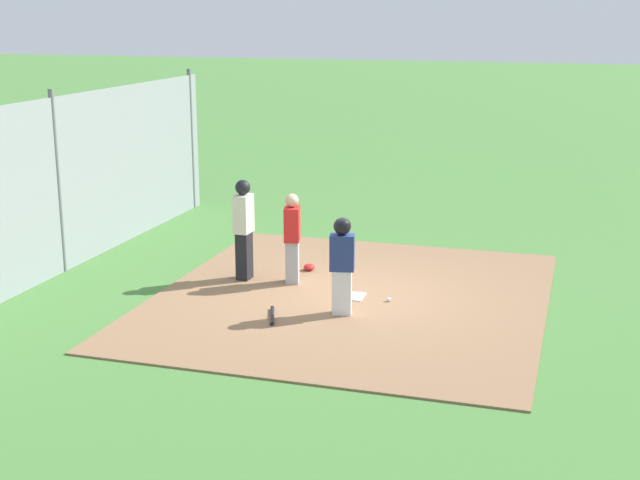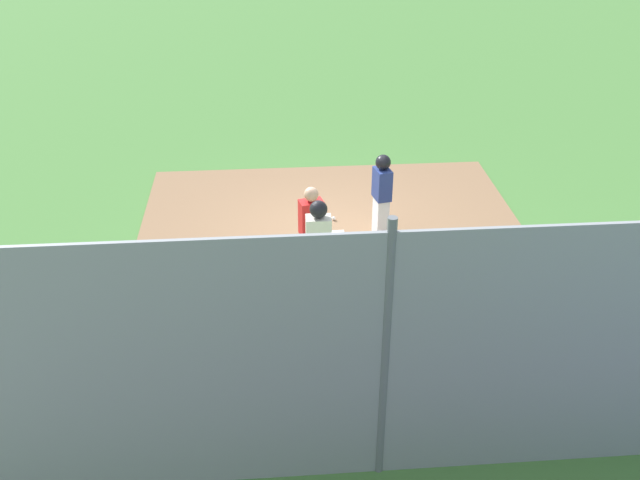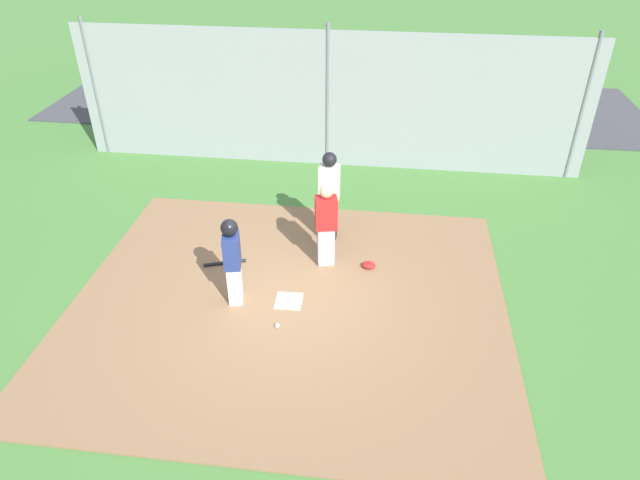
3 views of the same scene
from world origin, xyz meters
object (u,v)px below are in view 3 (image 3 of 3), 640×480
home_plate (289,301)px  parked_car_green (175,75)px  runner (232,257)px  parked_car_blue (223,87)px  baseball (277,326)px  catcher (326,224)px  baseball_bat (225,263)px  parked_car_dark (341,90)px  catcher_mask (369,265)px  umpire (329,194)px

home_plate → parked_car_green: size_ratio=0.10×
runner → parked_car_blue: runner is taller
baseball → home_plate: bearing=-95.6°
baseball → catcher: bearing=-106.5°
baseball_bat → parked_car_green: size_ratio=0.18×
parked_car_dark → catcher: bearing=99.9°
catcher_mask → parked_car_green: size_ratio=0.06×
catcher_mask → parked_car_green: bearing=-53.3°
baseball → umpire: bearing=-100.4°
umpire → runner: size_ratio=1.15×
catcher → catcher_mask: catcher is taller
catcher → umpire: (0.05, -0.89, 0.13)m
runner → baseball_bat: 1.40m
home_plate → parked_car_dark: size_ratio=0.10×
baseball → parked_car_green: 12.19m
baseball_bat → catcher_mask: 2.64m
home_plate → umpire: size_ratio=0.24×
home_plate → parked_car_blue: bearing=-68.5°
home_plate → baseball_bat: bearing=-34.2°
baseball → parked_car_dark: 10.10m
umpire → baseball: size_ratio=24.32×
parked_car_dark → parked_car_blue: size_ratio=1.02×
home_plate → runner: 1.24m
catcher → baseball: size_ratio=21.59×
home_plate → baseball: 0.67m
catcher → baseball_bat: bearing=-94.5°
parked_car_green → catcher: bearing=-51.3°
parked_car_dark → parked_car_blue: bearing=9.6°
catcher → parked_car_blue: catcher is taller
umpire → baseball_bat: size_ratio=2.34×
baseball_bat → baseball: baseball is taller
catcher → parked_car_dark: size_ratio=0.37×
baseball_bat → parked_car_blue: 8.62m
parked_car_dark → parked_car_green: bearing=-2.3°
catcher_mask → parked_car_blue: parked_car_blue is taller
home_plate → parked_car_blue: size_ratio=0.10×
home_plate → baseball_bat: (1.35, -0.92, 0.02)m
parked_car_blue → parked_car_dark: bearing=6.2°
catcher → runner: size_ratio=1.02×
umpire → home_plate: bearing=-10.5°
catcher → umpire: bearing=169.9°
umpire → catcher_mask: umpire is taller
catcher_mask → parked_car_dark: bearing=-80.9°
umpire → baseball: bearing=-9.0°
baseball_bat → parked_car_dark: (-1.30, -8.50, 0.55)m
baseball → parked_car_blue: bearing=-70.1°
baseball_bat → parked_car_dark: size_ratio=0.18×
home_plate → runner: size_ratio=0.28×
umpire → parked_car_blue: umpire is taller
catcher_mask → parked_car_green: parked_car_green is taller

